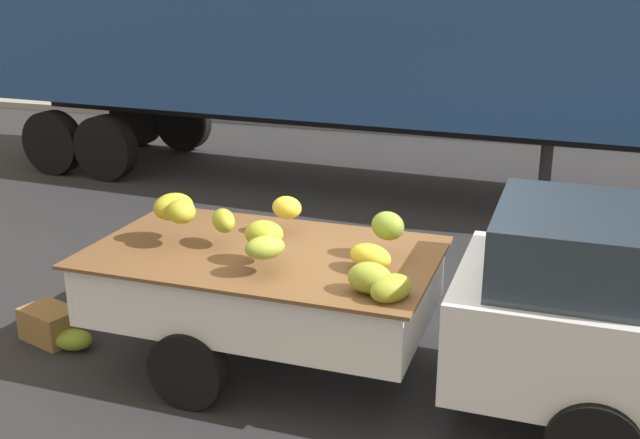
# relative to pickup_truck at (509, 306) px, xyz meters

# --- Properties ---
(ground) EXTENTS (220.00, 220.00, 0.00)m
(ground) POSITION_rel_pickup_truck_xyz_m (-1.16, 0.15, -0.88)
(ground) COLOR #28282B
(curb_strip) EXTENTS (80.00, 0.80, 0.16)m
(curb_strip) POSITION_rel_pickup_truck_xyz_m (-1.16, 10.39, -0.80)
(curb_strip) COLOR gray
(curb_strip) RESTS_ON ground
(pickup_truck) EXTENTS (5.14, 1.78, 1.70)m
(pickup_truck) POSITION_rel_pickup_truck_xyz_m (0.00, 0.00, 0.00)
(pickup_truck) COLOR white
(pickup_truck) RESTS_ON ground
(semi_trailer) EXTENTS (12.11, 3.16, 3.95)m
(semi_trailer) POSITION_rel_pickup_truck_xyz_m (-3.39, 5.95, 1.66)
(semi_trailer) COLOR navy
(semi_trailer) RESTS_ON ground
(fallen_banana_bunch_near_tailgate) EXTENTS (0.40, 0.29, 0.19)m
(fallen_banana_bunch_near_tailgate) POSITION_rel_pickup_truck_xyz_m (-3.83, -0.30, -0.79)
(fallen_banana_bunch_near_tailgate) COLOR olive
(fallen_banana_bunch_near_tailgate) RESTS_ON ground
(produce_crate) EXTENTS (0.60, 0.49, 0.31)m
(produce_crate) POSITION_rel_pickup_truck_xyz_m (-4.15, -0.20, -0.73)
(produce_crate) COLOR olive
(produce_crate) RESTS_ON ground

